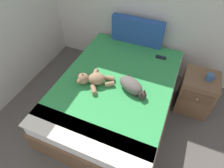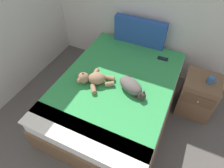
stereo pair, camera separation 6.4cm
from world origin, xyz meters
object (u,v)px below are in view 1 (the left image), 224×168
teddy_bear (93,79)px  nightstand (196,93)px  bed (116,96)px  cat (132,86)px  patterned_cushion (137,31)px  cell_phone (161,57)px  mug (210,77)px

teddy_bear → nightstand: (1.28, 0.62, -0.35)m
bed → nightstand: nightstand is taller
cat → bed: bearing=163.0°
bed → cat: bearing=-17.0°
nightstand → bed: bearing=-154.8°
cat → nightstand: 1.03m
patterned_cushion → cell_phone: bearing=-26.8°
cell_phone → nightstand: size_ratio=0.25×
mug → cell_phone: bearing=160.4°
teddy_bear → nightstand: bearing=26.0°
patterned_cushion → bed: bearing=-87.8°
bed → mug: size_ratio=16.87×
patterned_cushion → nightstand: size_ratio=1.36×
patterned_cushion → nightstand: patterned_cushion is taller
patterned_cushion → teddy_bear: patterned_cushion is taller
bed → teddy_bear: 0.46m
cat → mug: 1.01m
patterned_cushion → cat: (0.27, -1.01, -0.13)m
teddy_bear → mug: teddy_bear is taller
mug → patterned_cushion: bearing=157.4°
patterned_cushion → cat: patterned_cushion is taller
nightstand → mug: mug is taller
bed → mug: 1.23m
cat → cell_phone: bearing=76.4°
bed → mug: (1.09, 0.47, 0.35)m
cell_phone → cat: bearing=-103.6°
bed → nightstand: bearing=25.2°
cell_phone → mug: mug is taller
nightstand → mug: size_ratio=4.90×
bed → teddy_bear: bearing=-151.0°
bed → nightstand: 1.13m
bed → patterned_cushion: bearing=92.2°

